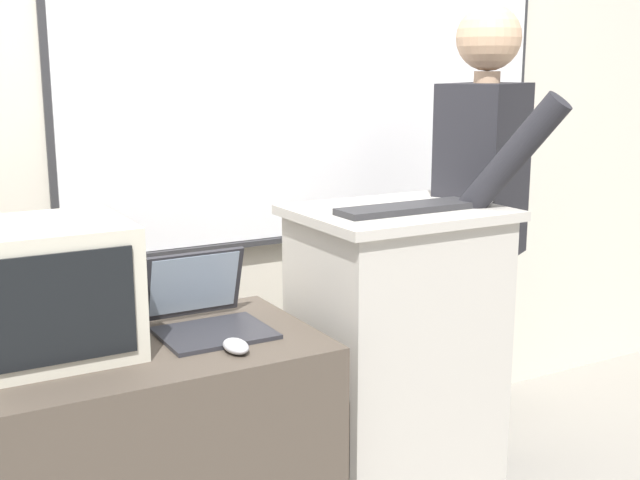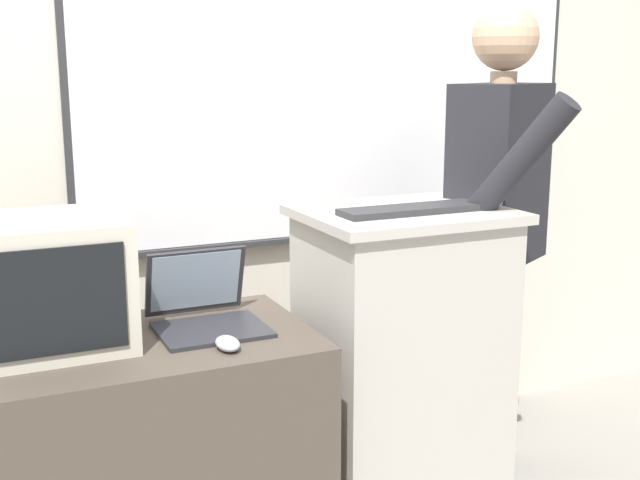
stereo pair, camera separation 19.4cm
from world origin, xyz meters
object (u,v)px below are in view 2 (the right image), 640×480
at_px(side_desk, 150,470).
at_px(wireless_keyboard, 412,210).
at_px(lectern_podium, 401,370).
at_px(computer_mouse_by_laptop, 228,344).
at_px(computer_mouse_by_keyboard, 490,202).
at_px(crt_monitor, 48,282).
at_px(person_presenter, 498,216).
at_px(laptop, 204,305).

bearing_deg(side_desk, wireless_keyboard, -2.04).
relative_size(lectern_podium, computer_mouse_by_laptop, 10.57).
bearing_deg(computer_mouse_by_keyboard, wireless_keyboard, 177.35).
distance_m(side_desk, crt_monitor, 0.60).
height_order(side_desk, person_presenter, person_presenter).
distance_m(computer_mouse_by_keyboard, crt_monitor, 1.33).
height_order(lectern_podium, side_desk, lectern_podium).
xyz_separation_m(computer_mouse_by_keyboard, crt_monitor, (-1.32, 0.11, -0.14)).
relative_size(person_presenter, laptop, 5.42).
height_order(wireless_keyboard, crt_monitor, crt_monitor).
bearing_deg(side_desk, crt_monitor, 163.26).
bearing_deg(person_presenter, lectern_podium, 166.11).
height_order(person_presenter, computer_mouse_by_laptop, person_presenter).
height_order(side_desk, wireless_keyboard, wireless_keyboard).
bearing_deg(crt_monitor, person_presenter, 3.44).
xyz_separation_m(lectern_podium, side_desk, (-0.83, -0.03, -0.15)).
relative_size(side_desk, computer_mouse_by_laptop, 9.12).
bearing_deg(computer_mouse_by_laptop, computer_mouse_by_keyboard, 7.81).
bearing_deg(crt_monitor, wireless_keyboard, -5.33).
bearing_deg(lectern_podium, crt_monitor, 178.12).
distance_m(laptop, computer_mouse_by_laptop, 0.23).
height_order(computer_mouse_by_laptop, crt_monitor, crt_monitor).
distance_m(person_presenter, computer_mouse_by_keyboard, 0.29).
relative_size(wireless_keyboard, computer_mouse_by_laptop, 4.57).
height_order(person_presenter, computer_mouse_by_keyboard, person_presenter).
xyz_separation_m(laptop, computer_mouse_by_laptop, (-0.01, -0.23, -0.04)).
height_order(side_desk, computer_mouse_by_keyboard, computer_mouse_by_keyboard).
bearing_deg(computer_mouse_by_keyboard, laptop, 173.28).
height_order(person_presenter, crt_monitor, person_presenter).
height_order(lectern_podium, computer_mouse_by_laptop, lectern_podium).
relative_size(lectern_podium, side_desk, 1.16).
distance_m(computer_mouse_by_laptop, crt_monitor, 0.50).
bearing_deg(wireless_keyboard, laptop, 171.52).
relative_size(person_presenter, wireless_keyboard, 3.71).
distance_m(computer_mouse_by_laptop, computer_mouse_by_keyboard, 0.96).
bearing_deg(lectern_podium, computer_mouse_by_laptop, -162.74).
bearing_deg(computer_mouse_by_keyboard, crt_monitor, 175.23).
xyz_separation_m(lectern_podium, computer_mouse_by_keyboard, (0.26, -0.08, 0.54)).
bearing_deg(wireless_keyboard, person_presenter, 22.12).
relative_size(person_presenter, computer_mouse_by_laptop, 16.94).
bearing_deg(wireless_keyboard, crt_monitor, 174.67).
bearing_deg(lectern_podium, laptop, 177.23).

